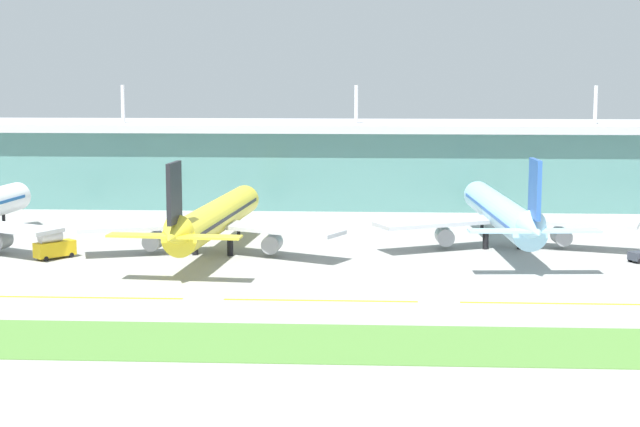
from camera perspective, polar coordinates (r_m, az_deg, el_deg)
ground_plane at (r=151.57m, az=1.23°, el=-4.56°), size 600.00×600.00×0.00m
terminal_building at (r=250.59m, az=2.04°, el=2.86°), size 288.00×34.00×29.07m
airliner_near_middle at (r=184.42m, az=-5.91°, el=-0.28°), size 48.64×60.57×18.90m
airliner_far_middle at (r=192.78m, az=10.09°, el=0.01°), size 48.68×62.45×18.90m
taxiway_stripe_mid_west at (r=153.60m, az=-12.79°, el=-4.58°), size 28.00×0.70×0.04m
taxiway_stripe_centre at (r=147.97m, az=0.02°, el=-4.86°), size 28.00×0.70×0.04m
taxiway_stripe_mid_east at (r=150.04m, az=13.14°, el=-4.90°), size 28.00×0.70×0.04m
grass_verge at (r=125.53m, az=0.81°, el=-7.23°), size 300.00×18.00×0.10m
fuel_truck at (r=185.39m, az=-14.59°, el=-1.76°), size 6.72×7.11×4.95m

